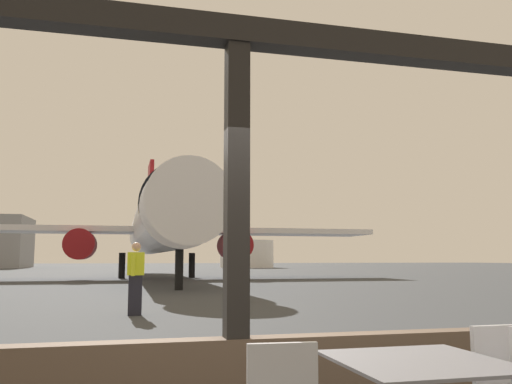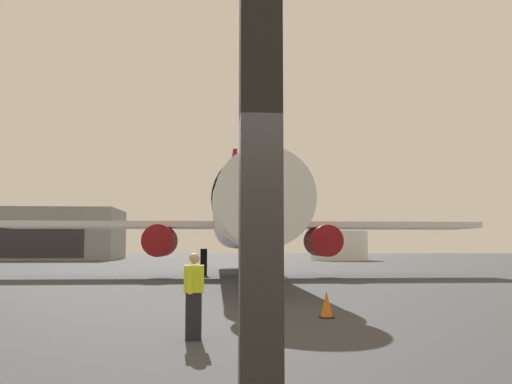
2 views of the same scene
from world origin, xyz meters
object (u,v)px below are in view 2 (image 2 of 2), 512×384
fuel_storage_tank (339,246)px  distant_hangar (36,234)px  traffic_cone (327,305)px  ground_crew_worker (194,295)px  airplane (242,220)px

fuel_storage_tank → distant_hangar: bearing=170.8°
traffic_cone → ground_crew_worker: bearing=-136.1°
airplane → traffic_cone: bearing=-86.2°
ground_crew_worker → distant_hangar: distant_hangar is taller
distant_hangar → traffic_cone: bearing=-66.7°
traffic_cone → distant_hangar: size_ratio=0.03×
ground_crew_worker → fuel_storage_tank: bearing=74.7°
airplane → distant_hangar: (-27.98, 48.53, 0.18)m
traffic_cone → airplane: bearing=93.8°
ground_crew_worker → airplane: bearing=84.8°
airplane → ground_crew_worker: 23.11m
ground_crew_worker → distant_hangar: 76.00m
ground_crew_worker → distant_hangar: size_ratio=0.07×
airplane → ground_crew_worker: airplane is taller
ground_crew_worker → fuel_storage_tank: 66.75m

